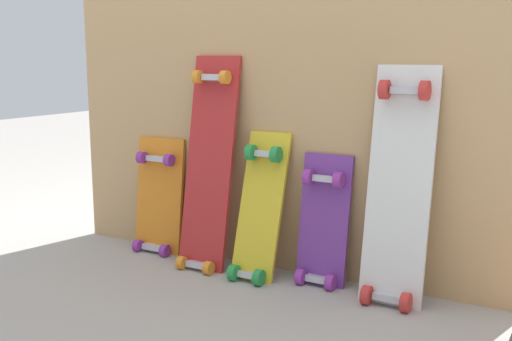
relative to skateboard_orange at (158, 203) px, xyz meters
name	(u,v)px	position (x,y,z in m)	size (l,w,h in m)	color
ground_plane	(265,270)	(0.53, 0.00, -0.21)	(12.00, 12.00, 0.00)	#9E9991
plywood_wall_panel	(274,40)	(0.53, 0.07, 0.69)	(1.92, 0.04, 1.81)	tan
skateboard_orange	(158,203)	(0.00, 0.00, 0.00)	(0.24, 0.13, 0.56)	orange
skateboard_red	(208,172)	(0.30, -0.05, 0.17)	(0.21, 0.22, 0.92)	#B22626
skateboard_yellow	(259,214)	(0.53, -0.06, 0.03)	(0.18, 0.24, 0.62)	gold
skateboard_purple	(323,229)	(0.78, -0.01, 0.00)	(0.19, 0.15, 0.55)	#6B338C
skateboard_white	(398,195)	(1.07, -0.04, 0.16)	(0.22, 0.21, 0.88)	silver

